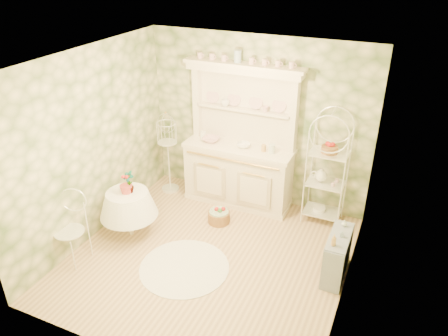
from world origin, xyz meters
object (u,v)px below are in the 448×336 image
at_px(kitchen_dresser, 239,138).
at_px(birdcage_stand, 168,152).
at_px(bakers_rack, 328,165).
at_px(side_shelf, 337,256).
at_px(round_table, 130,216).
at_px(cafe_chair, 69,229).
at_px(floor_basket, 219,216).

xyz_separation_m(kitchen_dresser, birdcage_stand, (-1.23, -0.13, -0.41)).
xyz_separation_m(kitchen_dresser, bakers_rack, (1.40, 0.02, -0.19)).
height_order(bakers_rack, side_shelf, bakers_rack).
height_order(round_table, cafe_chair, cafe_chair).
bearing_deg(cafe_chair, floor_basket, 26.83).
xyz_separation_m(kitchen_dresser, side_shelf, (1.85, -1.17, -0.85)).
height_order(round_table, birdcage_stand, birdcage_stand).
bearing_deg(bakers_rack, birdcage_stand, -176.69).
bearing_deg(bakers_rack, round_table, -148.67).
bearing_deg(bakers_rack, cafe_chair, -141.17).
height_order(side_shelf, floor_basket, side_shelf).
relative_size(bakers_rack, round_table, 3.06).
xyz_separation_m(bakers_rack, cafe_chair, (-2.88, -2.33, -0.46)).
distance_m(bakers_rack, side_shelf, 1.44).
bearing_deg(bakers_rack, floor_basket, -153.63).
height_order(kitchen_dresser, side_shelf, kitchen_dresser).
distance_m(bakers_rack, cafe_chair, 3.74).
bearing_deg(birdcage_stand, cafe_chair, -96.69).
height_order(bakers_rack, round_table, bakers_rack).
bearing_deg(birdcage_stand, floor_basket, -25.07).
xyz_separation_m(side_shelf, birdcage_stand, (-3.08, 1.03, 0.44)).
height_order(kitchen_dresser, bakers_rack, kitchen_dresser).
bearing_deg(side_shelf, cafe_chair, -158.29).
distance_m(side_shelf, round_table, 2.97).
distance_m(birdcage_stand, floor_basket, 1.46).
relative_size(bakers_rack, side_shelf, 2.82).
relative_size(cafe_chair, floor_basket, 2.96).
bearing_deg(side_shelf, floor_basket, 168.67).
distance_m(cafe_chair, birdcage_stand, 2.20).
distance_m(round_table, floor_basket, 1.35).
height_order(side_shelf, round_table, round_table).
bearing_deg(kitchen_dresser, side_shelf, -32.21).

